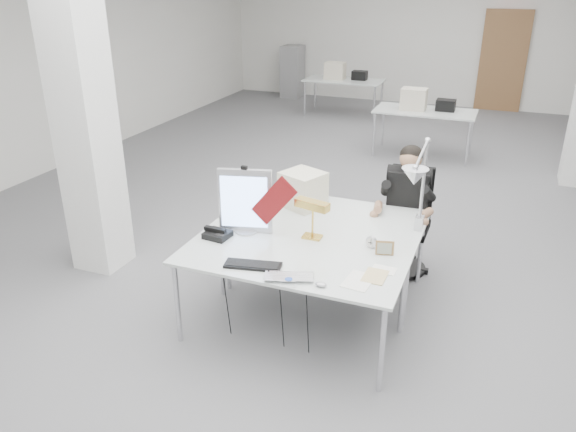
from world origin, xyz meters
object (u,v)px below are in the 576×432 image
laptop (289,281)px  desk_phone (218,235)px  monitor (245,201)px  bankers_lamp (313,220)px  desk_main (291,258)px  architect_lamp (418,194)px  beige_monitor (303,189)px  seated_person (408,190)px  office_chair (406,220)px

laptop → desk_phone: bearing=130.6°
monitor → bankers_lamp: 0.59m
desk_main → architect_lamp: architect_lamp is taller
desk_phone → beige_monitor: bearing=70.2°
seated_person → architect_lamp: 0.86m
office_chair → laptop: bearing=-109.4°
office_chair → laptop: 1.94m
laptop → architect_lamp: (0.72, 1.02, 0.41)m
architect_lamp → seated_person: bearing=121.1°
office_chair → monitor: bearing=-138.8°
beige_monitor → monitor: bearing=-87.4°
bankers_lamp → architect_lamp: architect_lamp is taller
desk_main → beige_monitor: beige_monitor is taller
bankers_lamp → desk_phone: (-0.75, -0.29, -0.14)m
desk_main → architect_lamp: (0.85, 0.64, 0.44)m
seated_person → monitor: (-1.18, -1.13, 0.14)m
laptop → monitor: bearing=114.7°
monitor → beige_monitor: size_ratio=1.58×
laptop → desk_phone: size_ratio=1.75×
desk_main → seated_person: seated_person is taller
office_chair → architect_lamp: bearing=-80.2°
desk_phone → desk_main: bearing=-2.5°
monitor → bankers_lamp: monitor is taller
beige_monitor → laptop: bearing=-51.5°
laptop → bankers_lamp: size_ratio=1.11×
monitor → desk_phone: size_ratio=2.77×
seated_person → architect_lamp: (0.20, -0.79, 0.28)m
laptop → architect_lamp: architect_lamp is taller
office_chair → laptop: size_ratio=3.11×
desk_main → bankers_lamp: (0.04, 0.39, 0.17)m
beige_monitor → architect_lamp: architect_lamp is taller
beige_monitor → architect_lamp: size_ratio=0.42×
office_chair → bankers_lamp: bearing=-122.9°
bankers_lamp → desk_phone: 0.82m
monitor → beige_monitor: bearing=55.3°
beige_monitor → architect_lamp: (1.13, -0.37, 0.25)m
laptop → beige_monitor: beige_monitor is taller
seated_person → laptop: 1.89m
office_chair → desk_phone: (-1.36, -1.38, 0.22)m
desk_main → monitor: monitor is taller
monitor → desk_phone: bearing=-146.4°
seated_person → beige_monitor: bearing=-159.6°
office_chair → beige_monitor: 1.10m
desk_phone → beige_monitor: (0.44, 0.91, 0.14)m
laptop → desk_phone: desk_phone is taller
laptop → bankers_lamp: (-0.09, 0.77, 0.15)m
desk_main → architect_lamp: size_ratio=2.12×
desk_main → office_chair: 1.63m
monitor → bankers_lamp: size_ratio=1.75×
monitor → desk_phone: monitor is taller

